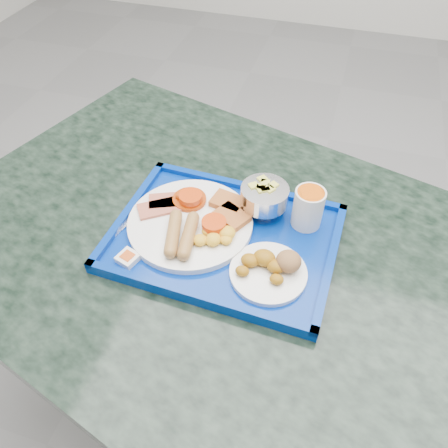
% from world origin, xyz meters
% --- Properties ---
extents(floor, '(6.00, 6.00, 0.00)m').
position_xyz_m(floor, '(0.00, 0.00, 0.00)').
color(floor, gray).
rests_on(floor, ground).
extents(table, '(1.53, 1.23, 0.83)m').
position_xyz_m(table, '(-0.15, -0.34, 0.62)').
color(table, slate).
rests_on(table, floor).
extents(tray, '(0.49, 0.37, 0.03)m').
position_xyz_m(tray, '(-0.15, -0.34, 0.84)').
color(tray, '#032A8F').
rests_on(tray, table).
extents(main_plate, '(0.28, 0.28, 0.04)m').
position_xyz_m(main_plate, '(-0.23, -0.33, 0.86)').
color(main_plate, white).
rests_on(main_plate, tray).
extents(bread_plate, '(0.16, 0.16, 0.05)m').
position_xyz_m(bread_plate, '(-0.04, -0.40, 0.87)').
color(bread_plate, white).
rests_on(bread_plate, tray).
extents(fruit_bowl, '(0.11, 0.11, 0.07)m').
position_xyz_m(fruit_bowl, '(-0.09, -0.24, 0.90)').
color(fruit_bowl, silver).
rests_on(fruit_bowl, tray).
extents(juice_cup, '(0.07, 0.07, 0.09)m').
position_xyz_m(juice_cup, '(0.01, -0.24, 0.90)').
color(juice_cup, white).
rests_on(juice_cup, tray).
extents(spoon, '(0.09, 0.17, 0.01)m').
position_xyz_m(spoon, '(-0.33, -0.27, 0.85)').
color(spoon, silver).
rests_on(spoon, tray).
extents(knife, '(0.05, 0.16, 0.00)m').
position_xyz_m(knife, '(-0.36, -0.34, 0.85)').
color(knife, silver).
rests_on(knife, tray).
extents(jam_packet, '(0.05, 0.05, 0.02)m').
position_xyz_m(jam_packet, '(-0.32, -0.46, 0.86)').
color(jam_packet, white).
rests_on(jam_packet, tray).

